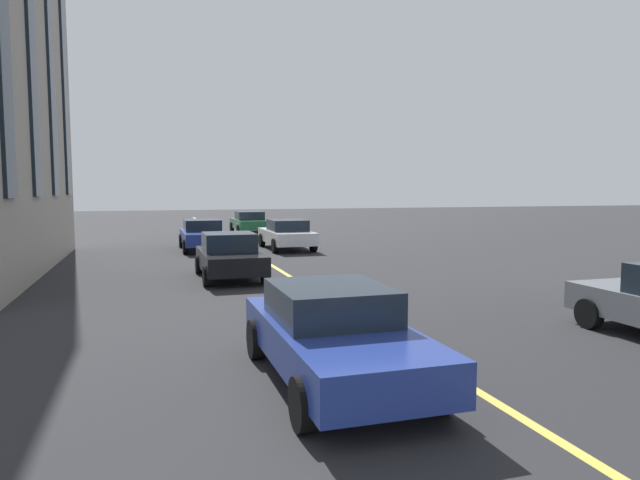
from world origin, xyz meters
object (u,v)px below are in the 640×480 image
car_blue_trailing (334,333)px  car_green_mid (249,222)px  car_blue_parked_a (203,234)px  car_black_parked_b (230,256)px  car_white_far (287,234)px

car_blue_trailing → car_green_mid: same height
car_blue_parked_a → car_black_parked_b: size_ratio=1.13×
car_blue_trailing → car_white_far: bearing=-11.5°
car_green_mid → car_white_far: size_ratio=1.00×
car_blue_trailing → car_black_parked_b: 9.81m
car_white_far → car_green_mid: bearing=0.1°
car_blue_trailing → car_green_mid: (27.29, -3.55, 0.00)m
car_black_parked_b → car_blue_parked_a: bearing=0.2°
car_green_mid → car_black_parked_b: bearing=168.2°
car_white_far → car_blue_parked_a: bearing=76.4°
car_blue_parked_a → car_white_far: 3.81m
car_black_parked_b → car_green_mid: car_black_parked_b is taller
car_blue_trailing → car_white_far: 17.83m
car_blue_trailing → car_blue_parked_a: (18.37, 0.14, 0.00)m
car_black_parked_b → car_white_far: bearing=-25.7°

